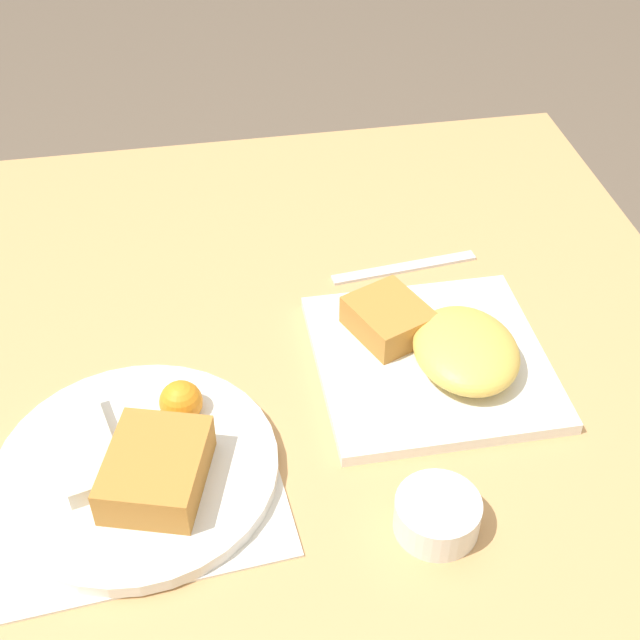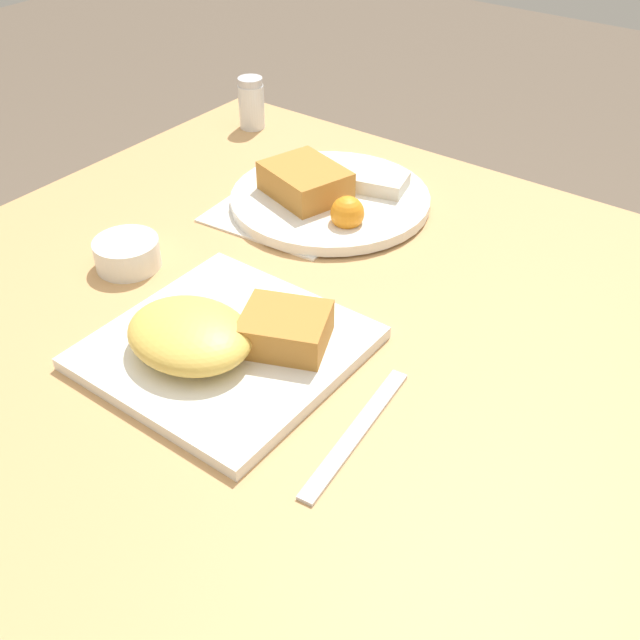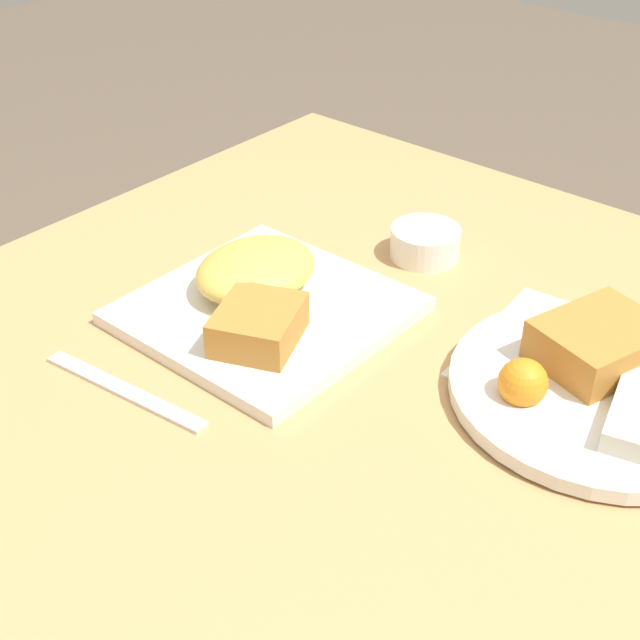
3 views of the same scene
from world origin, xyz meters
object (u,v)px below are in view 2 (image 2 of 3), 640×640
at_px(sauce_ramekin, 127,253).
at_px(butter_knife, 357,432).
at_px(plate_square_near, 220,340).
at_px(plate_oval_far, 328,194).
at_px(salt_shaker, 252,106).

relative_size(sauce_ramekin, butter_knife, 0.42).
bearing_deg(plate_square_near, butter_knife, -2.37).
relative_size(plate_oval_far, salt_shaker, 3.30).
xyz_separation_m(plate_square_near, butter_knife, (0.17, -0.01, -0.02)).
distance_m(plate_oval_far, sauce_ramekin, 0.28).
height_order(plate_oval_far, salt_shaker, salt_shaker).
bearing_deg(butter_knife, plate_oval_far, 33.43).
height_order(plate_square_near, sauce_ramekin, plate_square_near).
bearing_deg(plate_oval_far, plate_square_near, -72.93).
bearing_deg(sauce_ramekin, salt_shaker, 110.36).
height_order(plate_oval_far, butter_knife, plate_oval_far).
xyz_separation_m(salt_shaker, butter_knife, (0.53, -0.47, -0.03)).
bearing_deg(sauce_ramekin, butter_knife, -9.84).
distance_m(salt_shaker, butter_knife, 0.71).
distance_m(plate_oval_far, salt_shaker, 0.29).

